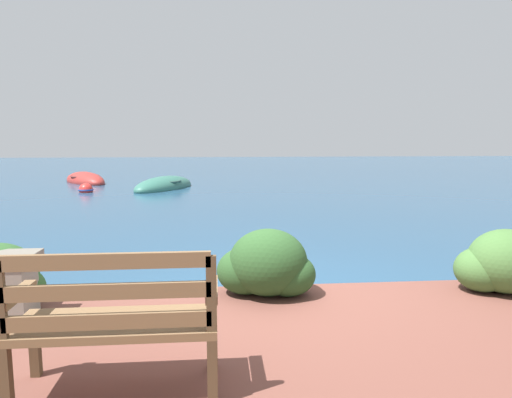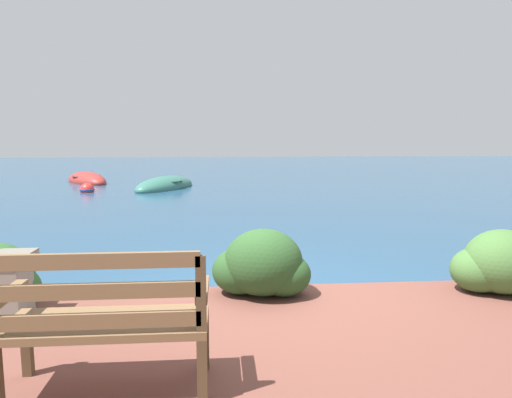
% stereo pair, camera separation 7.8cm
% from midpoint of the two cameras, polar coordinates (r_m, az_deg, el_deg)
% --- Properties ---
extents(ground_plane, '(80.00, 80.00, 0.00)m').
position_cam_midpoint_polar(ground_plane, '(5.05, 1.97, -13.07)').
color(ground_plane, navy).
extents(park_bench, '(1.24, 0.48, 0.93)m').
position_cam_midpoint_polar(park_bench, '(2.98, -17.94, -14.03)').
color(park_bench, brown).
rests_on(park_bench, patio_terrace).
extents(hedge_clump_left, '(0.99, 0.71, 0.67)m').
position_cam_midpoint_polar(hedge_clump_left, '(4.61, 0.85, -8.42)').
color(hedge_clump_left, '#284C23').
rests_on(hedge_clump_left, patio_terrace).
extents(hedge_clump_centre, '(0.96, 0.69, 0.65)m').
position_cam_midpoint_polar(hedge_clump_centre, '(5.30, 28.27, -7.29)').
color(hedge_clump_centre, '#426B33').
rests_on(hedge_clump_centre, patio_terrace).
extents(rowboat_nearest, '(2.50, 3.49, 0.78)m').
position_cam_midpoint_polar(rowboat_nearest, '(16.67, -11.54, 1.51)').
color(rowboat_nearest, '#336B5B').
rests_on(rowboat_nearest, ground_plane).
extents(rowboat_mid, '(2.66, 3.15, 0.77)m').
position_cam_midpoint_polar(rowboat_mid, '(19.81, -20.67, 2.11)').
color(rowboat_mid, '#9E2D28').
rests_on(rowboat_mid, ground_plane).
extents(mooring_buoy, '(0.50, 0.50, 0.45)m').
position_cam_midpoint_polar(mooring_buoy, '(16.27, -20.62, 1.08)').
color(mooring_buoy, red).
rests_on(mooring_buoy, ground_plane).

